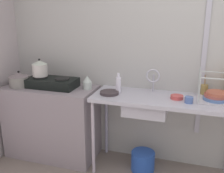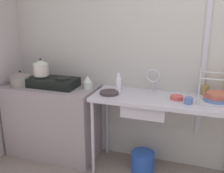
% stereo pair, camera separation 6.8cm
% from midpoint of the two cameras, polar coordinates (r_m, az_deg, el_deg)
% --- Properties ---
extents(wall_back, '(5.50, 0.10, 2.79)m').
position_cam_midpoint_polar(wall_back, '(2.87, 22.40, 8.42)').
color(wall_back, '#B0AEAB').
rests_on(wall_back, ground).
extents(wall_metal_strip, '(0.05, 0.01, 2.23)m').
position_cam_midpoint_polar(wall_metal_strip, '(2.80, 21.10, 11.26)').
color(wall_metal_strip, '#B6B3C2').
extents(counter_concrete, '(1.08, 0.53, 0.88)m').
position_cam_midpoint_polar(counter_concrete, '(3.26, -12.37, -7.43)').
color(counter_concrete, gray).
rests_on(counter_concrete, ground).
extents(counter_sink, '(1.49, 0.53, 0.88)m').
position_cam_midpoint_polar(counter_sink, '(2.71, 12.07, -4.01)').
color(counter_sink, '#B6B3C2').
rests_on(counter_sink, ground).
extents(stove, '(0.59, 0.30, 0.12)m').
position_cam_midpoint_polar(stove, '(3.08, -12.48, 0.96)').
color(stove, black).
rests_on(stove, counter_concrete).
extents(pot_on_left_burner, '(0.18, 0.18, 0.21)m').
position_cam_midpoint_polar(pot_on_left_burner, '(3.12, -14.92, 4.02)').
color(pot_on_left_burner, silver).
rests_on(pot_on_left_burner, stove).
extents(pot_beside_stove, '(0.24, 0.24, 0.19)m').
position_cam_midpoint_polar(pot_beside_stove, '(3.20, -19.10, 1.55)').
color(pot_beside_stove, slate).
rests_on(pot_beside_stove, counter_concrete).
extents(percolator, '(0.10, 0.10, 0.16)m').
position_cam_midpoint_polar(percolator, '(2.93, -4.76, 0.91)').
color(percolator, silver).
rests_on(percolator, counter_concrete).
extents(sink_basin, '(0.44, 0.37, 0.18)m').
position_cam_midpoint_polar(sink_basin, '(2.70, 8.22, -4.16)').
color(sink_basin, '#B6B3C2').
rests_on(sink_basin, counter_sink).
extents(faucet, '(0.15, 0.08, 0.27)m').
position_cam_midpoint_polar(faucet, '(2.77, 9.82, 2.02)').
color(faucet, '#B6B3C2').
rests_on(faucet, counter_sink).
extents(frying_pan, '(0.20, 0.20, 0.03)m').
position_cam_midpoint_polar(frying_pan, '(2.75, 0.10, -1.40)').
color(frying_pan, '#3A3033').
rests_on(frying_pan, counter_sink).
extents(dish_rack, '(0.36, 0.30, 0.31)m').
position_cam_midpoint_polar(dish_rack, '(2.71, 22.86, -2.23)').
color(dish_rack, '#B3BBB9').
rests_on(dish_rack, counter_sink).
extents(cup_by_rack, '(0.08, 0.08, 0.06)m').
position_cam_midpoint_polar(cup_by_rack, '(2.58, 17.38, -2.99)').
color(cup_by_rack, '#516CAF').
rests_on(cup_by_rack, counter_sink).
extents(small_bowl_on_drainboard, '(0.13, 0.13, 0.04)m').
position_cam_midpoint_polar(small_bowl_on_drainboard, '(2.67, 14.92, -2.41)').
color(small_bowl_on_drainboard, '#C54644').
rests_on(small_bowl_on_drainboard, counter_sink).
extents(bottle_by_sink, '(0.06, 0.06, 0.22)m').
position_cam_midpoint_polar(bottle_by_sink, '(2.78, 2.13, 0.44)').
color(bottle_by_sink, white).
rests_on(bottle_by_sink, counter_sink).
extents(utensil_jar, '(0.07, 0.07, 0.21)m').
position_cam_midpoint_polar(utensil_jar, '(2.85, 20.57, -0.85)').
color(utensil_jar, olive).
rests_on(utensil_jar, counter_sink).
extents(bucket_on_floor, '(0.26, 0.26, 0.22)m').
position_cam_midpoint_polar(bucket_on_floor, '(3.03, 7.49, -16.19)').
color(bucket_on_floor, '#2750B3').
rests_on(bucket_on_floor, ground).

